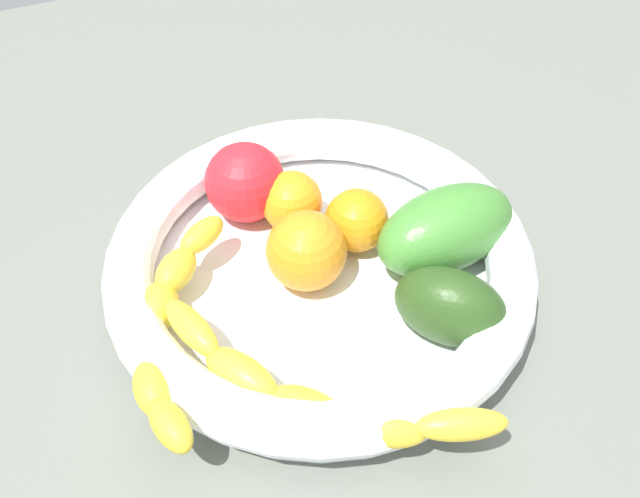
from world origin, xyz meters
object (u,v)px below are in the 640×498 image
(fruit_bowl, at_px, (320,263))
(orange_front, at_px, (357,220))
(banana_draped_right, at_px, (166,326))
(tomato_red, at_px, (245,182))
(orange_mid_left, at_px, (296,200))
(orange_mid_right, at_px, (305,248))
(mango_green, at_px, (446,229))
(avocado_dark, at_px, (450,307))
(banana_draped_left, at_px, (310,396))

(fruit_bowl, xyz_separation_m, orange_front, (-0.04, -0.02, 0.01))
(banana_draped_right, xyz_separation_m, tomato_red, (-0.10, -0.12, 0.01))
(fruit_bowl, height_order, orange_mid_left, orange_mid_left)
(orange_mid_right, xyz_separation_m, mango_green, (-0.11, 0.03, 0.00))
(tomato_red, bearing_deg, banana_draped_right, 49.20)
(banana_draped_right, height_order, avocado_dark, avocado_dark)
(banana_draped_right, height_order, orange_mid_left, orange_mid_left)
(avocado_dark, height_order, tomato_red, tomato_red)
(banana_draped_left, xyz_separation_m, orange_mid_left, (-0.06, -0.18, 0.00))
(orange_mid_right, bearing_deg, banana_draped_left, 69.77)
(banana_draped_right, bearing_deg, fruit_bowl, -169.73)
(banana_draped_left, distance_m, orange_mid_right, 0.13)
(orange_front, bearing_deg, banana_draped_right, 14.26)
(orange_front, relative_size, orange_mid_right, 0.83)
(tomato_red, bearing_deg, banana_draped_left, 83.25)
(banana_draped_left, height_order, orange_mid_left, orange_mid_left)
(banana_draped_left, relative_size, banana_draped_right, 0.98)
(banana_draped_left, relative_size, orange_front, 3.59)
(avocado_dark, xyz_separation_m, tomato_red, (0.10, -0.18, 0.01))
(fruit_bowl, height_order, banana_draped_right, banana_draped_right)
(fruit_bowl, height_order, banana_draped_left, banana_draped_left)
(orange_front, bearing_deg, avocado_dark, 103.30)
(mango_green, bearing_deg, banana_draped_left, 30.77)
(banana_draped_left, distance_m, avocado_dark, 0.13)
(fruit_bowl, bearing_deg, banana_draped_right, 10.27)
(avocado_dark, relative_size, tomato_red, 1.23)
(orange_front, relative_size, orange_mid_left, 1.01)
(mango_green, bearing_deg, orange_front, -36.53)
(avocado_dark, xyz_separation_m, mango_green, (-0.03, -0.07, 0.01))
(banana_draped_right, relative_size, orange_front, 3.67)
(banana_draped_right, distance_m, avocado_dark, 0.21)
(fruit_bowl, height_order, avocado_dark, avocado_dark)
(orange_mid_right, distance_m, mango_green, 0.12)
(orange_front, bearing_deg, tomato_red, -44.75)
(banana_draped_left, bearing_deg, mango_green, -149.23)
(banana_draped_right, bearing_deg, mango_green, -179.86)
(avocado_dark, bearing_deg, mango_green, -116.69)
(orange_mid_left, height_order, orange_mid_right, orange_mid_right)
(mango_green, relative_size, tomato_red, 1.76)
(fruit_bowl, distance_m, orange_front, 0.05)
(banana_draped_right, bearing_deg, banana_draped_left, 129.30)
(orange_mid_right, height_order, mango_green, mango_green)
(orange_mid_right, bearing_deg, orange_front, -162.80)
(fruit_bowl, distance_m, orange_mid_right, 0.02)
(banana_draped_right, bearing_deg, tomato_red, -130.80)
(banana_draped_right, distance_m, mango_green, 0.24)
(banana_draped_left, distance_m, banana_draped_right, 0.12)
(orange_front, relative_size, mango_green, 0.44)
(orange_front, relative_size, avocado_dark, 0.63)
(orange_mid_left, relative_size, avocado_dark, 0.62)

